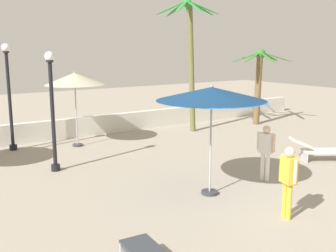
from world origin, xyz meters
name	(u,v)px	position (x,y,z in m)	size (l,w,h in m)	color
ground_plane	(240,201)	(0.00, 0.00, 0.00)	(56.00, 56.00, 0.00)	#9E9384
boundary_wall	(91,126)	(0.00, 9.34, 0.42)	(25.20, 0.30, 0.84)	silver
patio_umbrella_1	(212,94)	(-0.32, 0.83, 2.64)	(2.83, 2.83, 2.89)	#333338
patio_umbrella_2	(75,79)	(-1.25, 7.78, 2.62)	(2.29, 2.29, 2.91)	#333338
palm_tree_0	(190,47)	(4.03, 7.54, 3.85)	(2.81, 2.80, 5.90)	brown
palm_tree_1	(259,75)	(8.04, 7.11, 2.47)	(3.07, 3.02, 3.76)	brown
lamp_post_0	(52,108)	(-3.02, 5.11, 1.99)	(0.29, 0.29, 3.70)	black
lamp_post_1	(9,92)	(-3.50, 8.56, 2.18)	(0.31, 0.31, 3.96)	black
lounge_chair_1	(317,149)	(4.74, 1.20, 0.41)	(1.85, 1.43, 0.81)	#B7B7BC
guest_0	(266,148)	(1.72, 0.79, 0.98)	(0.33, 0.54, 1.63)	silver
guest_1	(288,176)	(0.13, -1.32, 1.01)	(0.33, 0.54, 1.66)	gold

